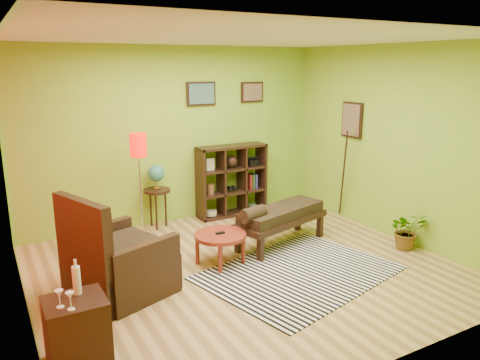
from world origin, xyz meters
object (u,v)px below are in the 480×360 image
floor_lamp (139,155)px  cube_shelf (233,180)px  armchair (116,264)px  side_cabinet (77,331)px  bench (279,216)px  coffee_table (220,238)px  globe_table (156,180)px  potted_plant (407,234)px

floor_lamp → cube_shelf: 1.93m
floor_lamp → armchair: bearing=-118.1°
side_cabinet → bench: size_ratio=0.58×
armchair → coffee_table: bearing=6.7°
floor_lamp → globe_table: size_ratio=1.56×
cube_shelf → floor_lamp: bearing=-164.5°
cube_shelf → potted_plant: cube_shelf is taller
coffee_table → potted_plant: coffee_table is taller
side_cabinet → bench: bearing=25.0°
floor_lamp → potted_plant: bearing=-33.2°
potted_plant → coffee_table: bearing=162.0°
globe_table → side_cabinet: bearing=-120.9°
potted_plant → armchair: bearing=170.5°
armchair → bench: bearing=7.8°
bench → globe_table: bearing=128.9°
bench → potted_plant: 1.79m
side_cabinet → globe_table: globe_table is taller
coffee_table → potted_plant: bearing=-18.0°
armchair → side_cabinet: (-0.62, -1.08, -0.06)m
coffee_table → side_cabinet: size_ratio=0.74×
floor_lamp → cube_shelf: bearing=15.5°
coffee_table → cube_shelf: size_ratio=0.56×
cube_shelf → bench: cube_shelf is taller
coffee_table → bench: (1.02, 0.17, 0.08)m
armchair → cube_shelf: (2.49, 1.89, 0.24)m
side_cabinet → coffee_table: bearing=31.8°
side_cabinet → cube_shelf: cube_shelf is taller
bench → potted_plant: (1.48, -0.98, -0.23)m
bench → cube_shelf: bearing=86.6°
cube_shelf → bench: bearing=-93.4°
armchair → side_cabinet: 1.25m
side_cabinet → floor_lamp: bearing=61.1°
side_cabinet → globe_table: size_ratio=0.90×
potted_plant → side_cabinet: bearing=-174.5°
side_cabinet → potted_plant: (4.50, 0.43, -0.09)m
coffee_table → floor_lamp: (-0.63, 1.24, 0.93)m
coffee_table → side_cabinet: side_cabinet is taller
coffee_table → floor_lamp: bearing=117.1°
armchair → side_cabinet: armchair is taller
armchair → floor_lamp: 1.84m
cube_shelf → bench: 1.57m
floor_lamp → side_cabinet: bearing=-118.9°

